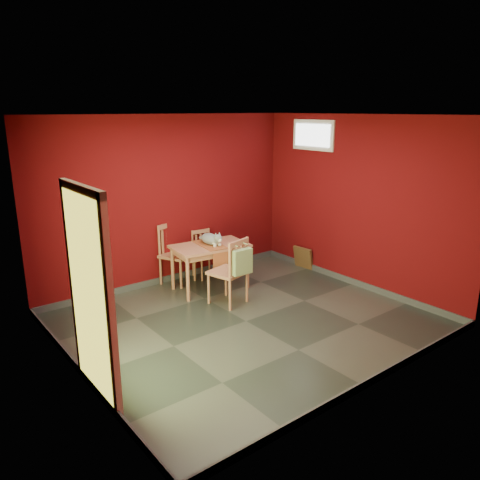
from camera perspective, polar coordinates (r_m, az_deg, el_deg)
ground at (r=6.42m, az=0.74°, el=-9.86°), size 4.50×4.50×0.00m
room_shell at (r=6.40m, az=0.74°, el=-9.46°), size 4.50×4.50×4.50m
doorway at (r=4.65m, az=-17.95°, el=-5.88°), size 0.06×1.01×2.13m
window at (r=8.06m, az=8.88°, el=12.52°), size 0.05×0.90×0.50m
outlet_plate at (r=8.71m, az=0.74°, el=-0.79°), size 0.08×0.02×0.12m
dining_table at (r=7.33m, az=-3.69°, el=-1.28°), size 1.23×0.81×0.73m
table_runner at (r=7.23m, az=-3.20°, el=-1.18°), size 0.39×0.70×0.34m
chair_far_left at (r=7.70m, az=-7.96°, el=-1.55°), size 0.61×0.61×0.99m
chair_far_right at (r=7.97m, az=-4.36°, el=-1.60°), size 0.41×0.41×0.80m
chair_near at (r=6.79m, az=-1.19°, el=-3.75°), size 0.57×0.57×1.00m
tote_bag at (r=6.58m, az=0.26°, el=-2.66°), size 0.31×0.18×0.43m
cat at (r=7.31m, az=-3.64°, el=0.39°), size 0.38×0.53×0.24m
picture_frame at (r=8.48m, az=7.71°, el=-2.15°), size 0.16×0.40×0.39m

